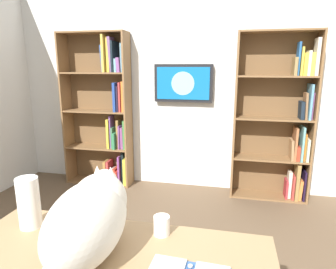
{
  "coord_description": "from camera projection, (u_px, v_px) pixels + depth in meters",
  "views": [
    {
      "loc": [
        -0.63,
        1.5,
        1.56
      ],
      "look_at": [
        -0.07,
        -1.05,
        0.96
      ],
      "focal_mm": 31.36,
      "sensor_mm": 36.0,
      "label": 1
    }
  ],
  "objects": [
    {
      "name": "bookshelf_left",
      "position": [
        282.0,
        122.0,
        3.42
      ],
      "size": [
        0.89,
        0.28,
        1.95
      ],
      "color": "brown",
      "rests_on": "ground"
    },
    {
      "name": "paper_towel_roll",
      "position": [
        29.0,
        203.0,
        1.5
      ],
      "size": [
        0.11,
        0.11,
        0.27
      ],
      "primitive_type": "cylinder",
      "color": "white",
      "rests_on": "desk"
    },
    {
      "name": "cat",
      "position": [
        91.0,
        216.0,
        1.26
      ],
      "size": [
        0.31,
        0.66,
        0.36
      ],
      "color": "silver",
      "rests_on": "desk"
    },
    {
      "name": "wall_back",
      "position": [
        182.0,
        84.0,
        3.73
      ],
      "size": [
        4.52,
        0.06,
        2.7
      ],
      "primitive_type": "cube",
      "color": "silver",
      "rests_on": "ground"
    },
    {
      "name": "coffee_mug",
      "position": [
        162.0,
        225.0,
        1.44
      ],
      "size": [
        0.08,
        0.08,
        0.1
      ],
      "primitive_type": "cylinder",
      "color": "white",
      "rests_on": "desk"
    },
    {
      "name": "wall_mounted_tv",
      "position": [
        183.0,
        83.0,
        3.64
      ],
      "size": [
        0.73,
        0.07,
        0.47
      ],
      "color": "black"
    },
    {
      "name": "bookshelf_right",
      "position": [
        106.0,
        113.0,
        3.86
      ],
      "size": [
        0.89,
        0.28,
        1.99
      ],
      "color": "brown",
      "rests_on": "ground"
    }
  ]
}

